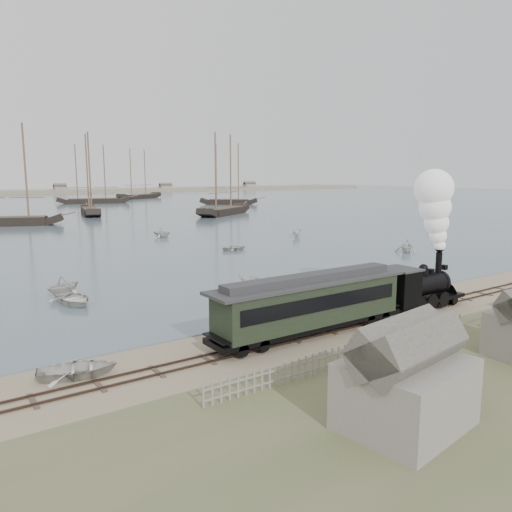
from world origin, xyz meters
TOP-DOWN VIEW (x-y plane):
  - ground at (0.00, 0.00)m, footprint 600.00×600.00m
  - rail_track at (0.00, -2.00)m, footprint 120.00×1.80m
  - picket_fence_west at (-6.50, -7.00)m, footprint 19.00×0.10m
  - shed_left at (-10.00, -13.00)m, footprint 5.00×4.00m
  - locomotive at (6.71, -2.00)m, footprint 8.16×3.05m
  - passenger_coach at (-5.52, -2.00)m, footprint 14.29×2.76m
  - beached_dinghy at (-19.52, -0.23)m, footprint 3.77×4.55m
  - rowboat_0 at (-15.90, 14.23)m, footprint 4.68×3.67m
  - rowboat_1 at (-15.76, 17.70)m, footprint 4.11×4.29m
  - rowboat_2 at (-1.34, 10.12)m, footprint 3.36×2.88m
  - rowboat_3 at (9.47, 30.64)m, footprint 2.60×3.50m
  - rowboat_4 at (26.90, 16.38)m, footprint 3.83×4.04m
  - rowboat_5 at (25.12, 36.67)m, footprint 3.09×3.25m
  - rowboat_7 at (7.14, 48.88)m, footprint 4.11×4.00m
  - schooner_2 at (-9.59, 82.82)m, footprint 19.27×11.14m
  - schooner_3 at (10.72, 99.02)m, footprint 7.44×17.90m
  - schooner_4 at (38.68, 81.53)m, footprint 21.07×16.09m
  - schooner_5 at (61.23, 116.10)m, footprint 17.62×15.00m
  - schooner_8 at (26.14, 147.31)m, footprint 24.31×10.58m
  - schooner_9 at (51.86, 170.17)m, footprint 22.64×15.73m

SIDE VIEW (x-z plane):
  - ground at x=0.00m, z-range 0.00..0.00m
  - picket_fence_west at x=-6.50m, z-range -0.60..0.60m
  - shed_left at x=-10.00m, z-range -2.05..2.05m
  - rail_track at x=0.00m, z-range -0.04..0.12m
  - beached_dinghy at x=-19.52m, z-range 0.00..0.81m
  - rowboat_3 at x=9.47m, z-range 0.06..0.76m
  - rowboat_0 at x=-15.90m, z-range 0.06..0.94m
  - rowboat_2 at x=-1.34m, z-range 0.06..1.31m
  - rowboat_5 at x=25.12m, z-range 0.06..1.32m
  - rowboat_7 at x=7.14m, z-range 0.06..1.71m
  - rowboat_4 at x=26.90m, z-range 0.06..1.73m
  - rowboat_1 at x=-15.76m, z-range 0.06..1.81m
  - passenger_coach at x=-5.52m, z-range 0.45..3.92m
  - locomotive at x=6.71m, z-range -0.41..9.77m
  - schooner_2 at x=-9.59m, z-range 0.06..20.06m
  - schooner_3 at x=10.72m, z-range 0.06..20.06m
  - schooner_4 at x=38.68m, z-range 0.06..20.06m
  - schooner_5 at x=61.23m, z-range 0.06..20.06m
  - schooner_8 at x=26.14m, z-range 0.06..20.06m
  - schooner_9 at x=51.86m, z-range 0.06..20.06m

